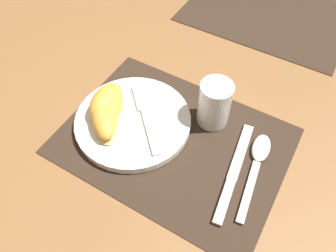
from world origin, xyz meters
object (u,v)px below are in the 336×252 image
spoon (258,159)px  fork (145,113)px  juice_glass (214,106)px  citrus_wedge_0 (106,102)px  plate (133,121)px  citrus_wedge_2 (104,115)px  citrus_wedge_1 (108,110)px  knife (234,173)px

spoon → fork: fork is taller
juice_glass → citrus_wedge_0: bearing=-153.8°
juice_glass → spoon: bearing=-20.9°
fork → plate: bearing=-121.3°
juice_glass → spoon: (0.12, -0.04, -0.04)m
fork → citrus_wedge_2: (-0.06, -0.05, 0.01)m
juice_glass → citrus_wedge_2: 0.22m
plate → spoon: (0.25, 0.05, -0.00)m
plate → juice_glass: (0.13, 0.09, 0.03)m
juice_glass → citrus_wedge_1: (-0.18, -0.11, -0.01)m
juice_glass → citrus_wedge_0: size_ratio=0.95×
spoon → citrus_wedge_2: size_ratio=1.49×
fork → citrus_wedge_0: (-0.07, -0.03, 0.02)m
fork → juice_glass: bearing=29.7°
citrus_wedge_1 → citrus_wedge_2: citrus_wedge_2 is taller
plate → citrus_wedge_1: 0.05m
fork → citrus_wedge_2: size_ratio=1.10×
juice_glass → citrus_wedge_1: juice_glass is taller
citrus_wedge_2 → juice_glass: bearing=34.7°
citrus_wedge_1 → citrus_wedge_2: 0.02m
spoon → citrus_wedge_2: 0.30m
citrus_wedge_1 → knife: bearing=2.8°
citrus_wedge_0 → spoon: bearing=9.2°
knife → citrus_wedge_1: 0.27m
citrus_wedge_1 → plate: bearing=19.9°
citrus_wedge_0 → fork: bearing=19.9°
plate → spoon: size_ratio=1.21×
spoon → juice_glass: bearing=159.1°
citrus_wedge_2 → spoon: bearing=14.9°
plate → spoon: 0.25m
citrus_wedge_1 → citrus_wedge_2: bearing=-83.0°
citrus_wedge_0 → citrus_wedge_1: (0.01, -0.01, -0.00)m
juice_glass → citrus_wedge_1: bearing=-149.0°
plate → citrus_wedge_0: citrus_wedge_0 is taller
plate → fork: size_ratio=1.64×
citrus_wedge_0 → plate: bearing=3.4°
plate → knife: bearing=-0.9°
knife → citrus_wedge_1: bearing=-177.2°
citrus_wedge_1 → citrus_wedge_2: (0.00, -0.01, 0.00)m
citrus_wedge_0 → knife: bearing=-0.0°
knife → spoon: spoon is taller
fork → citrus_wedge_1: size_ratio=1.27×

